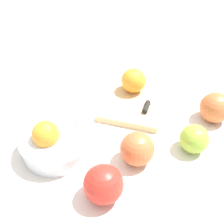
# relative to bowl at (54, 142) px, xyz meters

# --- Properties ---
(ground_plane) EXTENTS (2.40, 2.40, 0.00)m
(ground_plane) POSITION_rel_bowl_xyz_m (0.16, -0.09, -0.03)
(ground_plane) COLOR silver
(bowl) EXTENTS (0.16, 0.16, 0.09)m
(bowl) POSITION_rel_bowl_xyz_m (0.00, 0.00, 0.00)
(bowl) COLOR silver
(bowl) RESTS_ON ground_plane
(cutting_board) EXTENTS (0.26, 0.20, 0.02)m
(cutting_board) POSITION_rel_bowl_xyz_m (0.27, -0.10, -0.02)
(cutting_board) COLOR #DBB77F
(cutting_board) RESTS_ON ground_plane
(orange_on_board) EXTENTS (0.07, 0.07, 0.07)m
(orange_on_board) POSITION_rel_bowl_xyz_m (0.29, -0.07, 0.02)
(orange_on_board) COLOR orange
(orange_on_board) RESTS_ON cutting_board
(knife) EXTENTS (0.16, 0.04, 0.01)m
(knife) POSITION_rel_bowl_xyz_m (0.26, -0.13, -0.01)
(knife) COLOR silver
(knife) RESTS_ON cutting_board
(apple_front_center) EXTENTS (0.07, 0.07, 0.07)m
(apple_front_center) POSITION_rel_bowl_xyz_m (0.15, -0.28, 0.00)
(apple_front_center) COLOR #8EB738
(apple_front_center) RESTS_ON ground_plane
(apple_front_left) EXTENTS (0.08, 0.08, 0.08)m
(apple_front_left) POSITION_rel_bowl_xyz_m (-0.06, -0.16, 0.01)
(apple_front_left) COLOR red
(apple_front_left) RESTS_ON ground_plane
(apple_front_left_2) EXTENTS (0.08, 0.08, 0.08)m
(apple_front_left_2) POSITION_rel_bowl_xyz_m (0.06, -0.18, 0.01)
(apple_front_left_2) COLOR #CC6638
(apple_front_left_2) RESTS_ON ground_plane
(apple_front_right) EXTENTS (0.08, 0.08, 0.08)m
(apple_front_right) POSITION_rel_bowl_xyz_m (0.28, -0.31, 0.01)
(apple_front_right) COLOR #CC6638
(apple_front_right) RESTS_ON ground_plane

